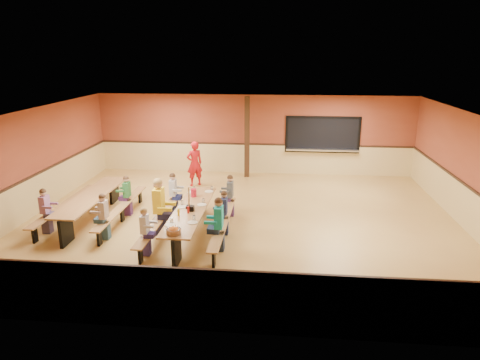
# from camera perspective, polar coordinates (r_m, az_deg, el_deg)

# --- Properties ---
(ground) EXTENTS (12.00, 12.00, 0.00)m
(ground) POSITION_cam_1_polar(r_m,az_deg,el_deg) (12.03, 0.17, -5.38)
(ground) COLOR #A37B3E
(ground) RESTS_ON ground
(room_envelope) EXTENTS (12.04, 10.04, 3.02)m
(room_envelope) POSITION_cam_1_polar(r_m,az_deg,el_deg) (11.78, 0.17, -2.27)
(room_envelope) COLOR brown
(room_envelope) RESTS_ON ground
(kitchen_pass_through) EXTENTS (2.78, 0.28, 1.38)m
(kitchen_pass_through) POSITION_cam_1_polar(r_m,az_deg,el_deg) (16.41, 10.94, 5.75)
(kitchen_pass_through) COLOR black
(kitchen_pass_through) RESTS_ON ground
(structural_post) EXTENTS (0.18, 0.18, 3.00)m
(structural_post) POSITION_cam_1_polar(r_m,az_deg,el_deg) (15.83, 0.94, 5.70)
(structural_post) COLOR black
(structural_post) RESTS_ON ground
(cafeteria_table_main) EXTENTS (1.91, 3.70, 0.74)m
(cafeteria_table_main) POSITION_cam_1_polar(r_m,az_deg,el_deg) (10.92, -6.58, -4.89)
(cafeteria_table_main) COLOR #9F703F
(cafeteria_table_main) RESTS_ON ground
(cafeteria_table_second) EXTENTS (1.91, 3.70, 0.74)m
(cafeteria_table_second) POSITION_cam_1_polar(r_m,az_deg,el_deg) (12.54, -19.08, -2.83)
(cafeteria_table_second) COLOR #9F703F
(cafeteria_table_second) RESTS_ON ground
(seated_child_white_left) EXTENTS (0.33, 0.27, 1.14)m
(seated_child_white_left) POSITION_cam_1_polar(r_m,az_deg,el_deg) (10.10, -12.54, -6.77)
(seated_child_white_left) COLOR silver
(seated_child_white_left) RESTS_ON ground
(seated_adult_yellow) EXTENTS (0.50, 0.41, 1.47)m
(seated_adult_yellow) POSITION_cam_1_polar(r_m,az_deg,el_deg) (11.09, -10.74, -3.58)
(seated_adult_yellow) COLOR yellow
(seated_adult_yellow) RESTS_ON ground
(seated_child_grey_left) EXTENTS (0.37, 0.30, 1.20)m
(seated_child_grey_left) POSITION_cam_1_polar(r_m,az_deg,el_deg) (12.45, -8.89, -1.86)
(seated_child_grey_left) COLOR #BBBBBB
(seated_child_grey_left) RESTS_ON ground
(seated_child_teal_right) EXTENTS (0.41, 0.34, 1.29)m
(seated_child_teal_right) POSITION_cam_1_polar(r_m,az_deg,el_deg) (10.06, -2.84, -5.98)
(seated_child_teal_right) COLOR teal
(seated_child_teal_right) RESTS_ON ground
(seated_child_navy_right) EXTENTS (0.34, 0.28, 1.15)m
(seated_child_navy_right) POSITION_cam_1_polar(r_m,az_deg,el_deg) (10.95, -2.13, -4.44)
(seated_child_navy_right) COLOR navy
(seated_child_navy_right) RESTS_ON ground
(seated_child_char_right) EXTENTS (0.36, 0.29, 1.19)m
(seated_child_char_right) POSITION_cam_1_polar(r_m,az_deg,el_deg) (12.17, -1.32, -2.12)
(seated_child_char_right) COLOR #4B5055
(seated_child_char_right) RESTS_ON ground
(seated_child_purple_sec) EXTENTS (0.36, 0.29, 1.18)m
(seated_child_purple_sec) POSITION_cam_1_polar(r_m,az_deg,el_deg) (12.10, -24.51, -3.82)
(seated_child_purple_sec) COLOR #915C81
(seated_child_purple_sec) RESTS_ON ground
(seated_child_green_sec) EXTENTS (0.34, 0.28, 1.15)m
(seated_child_green_sec) POSITION_cam_1_polar(r_m,az_deg,el_deg) (12.64, -14.80, -2.06)
(seated_child_green_sec) COLOR #296832
(seated_child_green_sec) RESTS_ON ground
(seated_child_tan_sec) EXTENTS (0.35, 0.29, 1.18)m
(seated_child_tan_sec) POSITION_cam_1_polar(r_m,az_deg,el_deg) (11.19, -17.68, -4.71)
(seated_child_tan_sec) COLOR tan
(seated_child_tan_sec) RESTS_ON ground
(standing_woman) EXTENTS (0.69, 0.63, 1.58)m
(standing_woman) POSITION_cam_1_polar(r_m,az_deg,el_deg) (15.00, -6.08, 2.19)
(standing_woman) COLOR red
(standing_woman) RESTS_ON ground
(punch_pitcher) EXTENTS (0.16, 0.16, 0.22)m
(punch_pitcher) POSITION_cam_1_polar(r_m,az_deg,el_deg) (11.69, -6.20, -1.71)
(punch_pitcher) COLOR red
(punch_pitcher) RESTS_ON cafeteria_table_main
(chip_bowl) EXTENTS (0.32, 0.32, 0.15)m
(chip_bowl) POSITION_cam_1_polar(r_m,az_deg,el_deg) (9.41, -8.85, -6.70)
(chip_bowl) COLOR orange
(chip_bowl) RESTS_ON cafeteria_table_main
(napkin_dispenser) EXTENTS (0.10, 0.14, 0.13)m
(napkin_dispenser) POSITION_cam_1_polar(r_m,az_deg,el_deg) (10.67, -6.43, -3.80)
(napkin_dispenser) COLOR black
(napkin_dispenser) RESTS_ON cafeteria_table_main
(condiment_mustard) EXTENTS (0.06, 0.06, 0.17)m
(condiment_mustard) POSITION_cam_1_polar(r_m,az_deg,el_deg) (10.42, -8.20, -4.26)
(condiment_mustard) COLOR yellow
(condiment_mustard) RESTS_ON cafeteria_table_main
(condiment_ketchup) EXTENTS (0.06, 0.06, 0.17)m
(condiment_ketchup) POSITION_cam_1_polar(r_m,az_deg,el_deg) (10.53, -6.93, -3.97)
(condiment_ketchup) COLOR #B2140F
(condiment_ketchup) RESTS_ON cafeteria_table_main
(table_paddle) EXTENTS (0.16, 0.16, 0.56)m
(table_paddle) POSITION_cam_1_polar(r_m,az_deg,el_deg) (10.85, -6.78, -3.04)
(table_paddle) COLOR black
(table_paddle) RESTS_ON cafeteria_table_main
(place_settings) EXTENTS (0.65, 3.30, 0.11)m
(place_settings) POSITION_cam_1_polar(r_m,az_deg,el_deg) (10.82, -6.63, -3.56)
(place_settings) COLOR beige
(place_settings) RESTS_ON cafeteria_table_main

